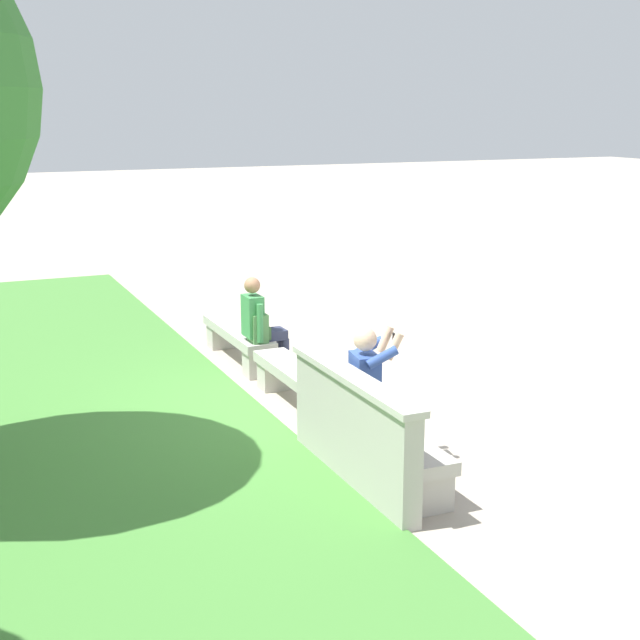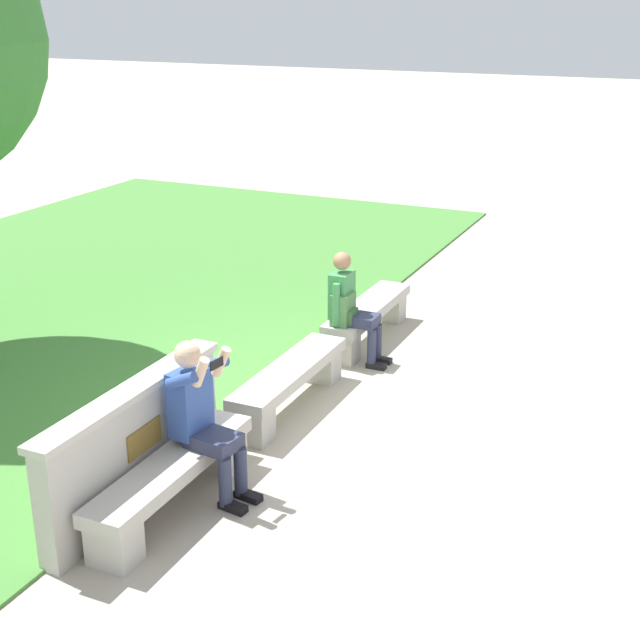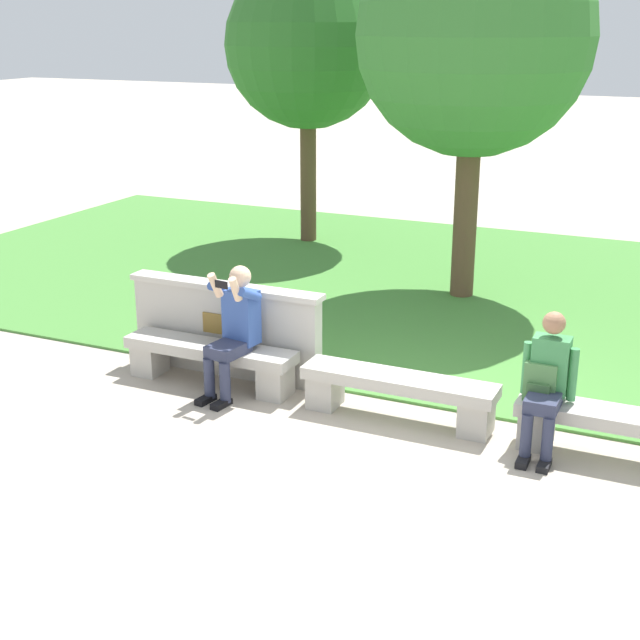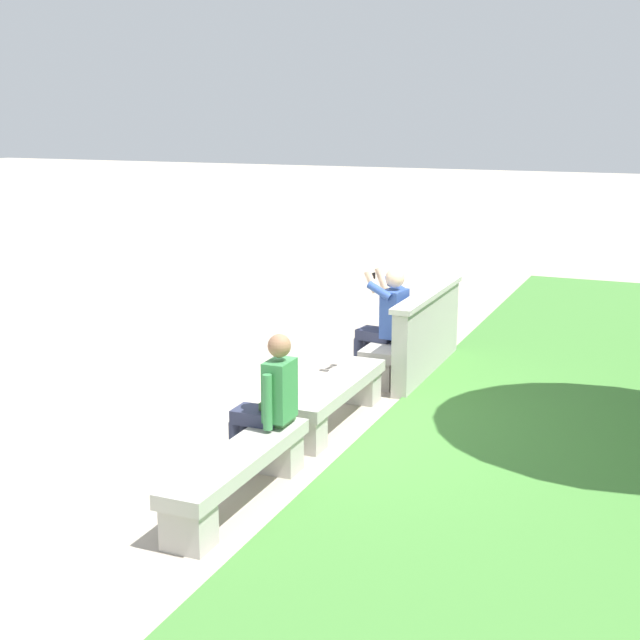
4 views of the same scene
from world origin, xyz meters
TOP-DOWN VIEW (x-y plane):
  - ground_plane at (0.00, 0.00)m, footprint 80.00×80.00m
  - bench_main at (-2.08, 0.00)m, footprint 1.89×0.40m
  - bench_near at (0.00, 0.00)m, footprint 1.89×0.40m
  - bench_mid at (2.08, 0.00)m, footprint 1.89×0.40m
  - backrest_wall_with_plaque at (-2.08, 0.34)m, footprint 2.24×0.24m
  - person_photographer at (-1.73, -0.08)m, footprint 0.51×0.76m
  - person_distant at (1.38, -0.07)m, footprint 0.48×0.67m
  - backpack at (1.32, -0.01)m, footprint 0.28×0.24m

SIDE VIEW (x-z plane):
  - ground_plane at x=0.00m, z-range 0.00..0.00m
  - bench_main at x=-2.08m, z-range 0.07..0.52m
  - bench_near at x=0.00m, z-range 0.07..0.52m
  - bench_mid at x=2.08m, z-range 0.07..0.52m
  - backrest_wall_with_plaque at x=-2.08m, z-range 0.01..1.02m
  - backpack at x=1.32m, z-range 0.41..0.84m
  - person_distant at x=1.38m, z-range 0.04..1.30m
  - person_photographer at x=-1.73m, z-range 0.08..1.40m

